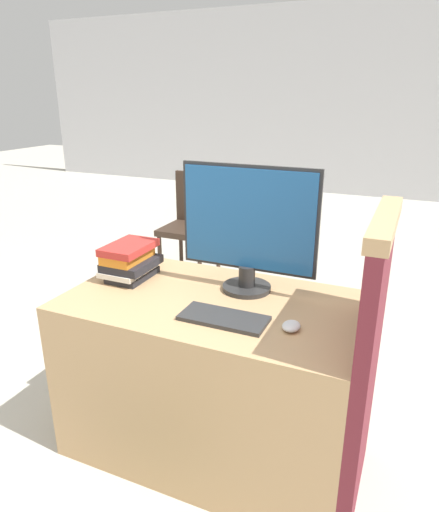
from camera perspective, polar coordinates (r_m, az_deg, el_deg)
The scene contains 9 objects.
ground_plane at distance 2.07m, azimuth -5.34°, elevation -28.03°, with size 20.00×20.00×0.00m, color #BCB7A8.
wall_back at distance 7.44m, azimuth 19.14°, elevation 17.72°, with size 12.00×0.06×2.80m.
desk at distance 2.07m, azimuth -0.82°, elevation -14.61°, with size 1.22×0.70×0.73m.
carrel_divider at distance 1.76m, azimuth 17.90°, elevation -13.48°, with size 0.07×0.57×1.17m.
monitor at distance 1.89m, azimuth 3.60°, elevation 3.60°, with size 0.59×0.21×0.54m.
keyboard at distance 1.72m, azimuth 0.53°, elevation -7.77°, with size 0.33×0.15×0.02m.
mouse at distance 1.67m, azimuth 8.96°, elevation -8.64°, with size 0.06×0.08×0.03m.
book_stack at distance 2.11m, azimuth -11.14°, elevation -0.61°, with size 0.20×0.25×0.16m.
far_chair at distance 3.99m, azimuth -3.30°, elevation 4.62°, with size 0.44×0.44×0.88m.
Camera 1 is at (0.71, -1.20, 1.53)m, focal length 32.00 mm.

